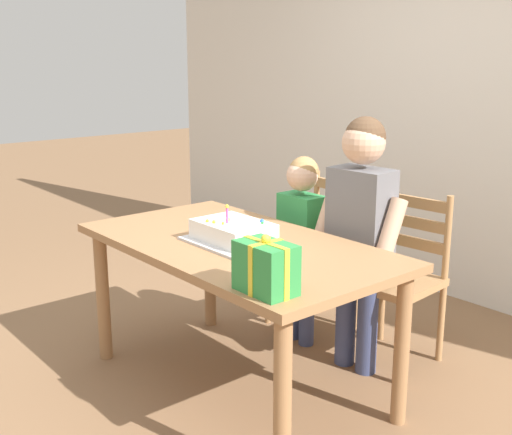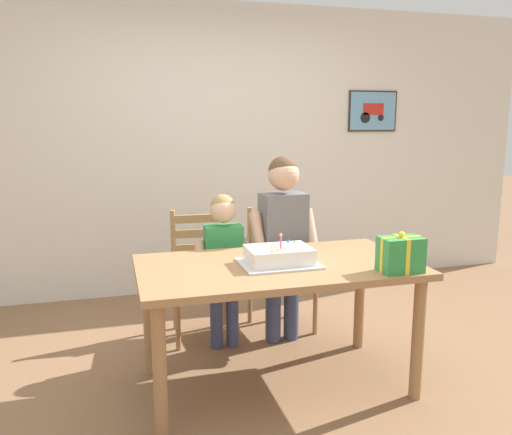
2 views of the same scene
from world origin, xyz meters
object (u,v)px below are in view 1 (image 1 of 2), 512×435
dining_table (237,261)px  birthday_cake (233,233)px  chair_left (318,252)px  child_older (360,220)px  child_younger (301,232)px  gift_box_red_large (266,268)px  chair_right (398,277)px

dining_table → birthday_cake: (0.00, -0.02, 0.14)m
chair_left → child_older: child_older is taller
dining_table → chair_left: chair_left is taller
child_younger → birthday_cake: bearing=-73.3°
gift_box_red_large → birthday_cake: bearing=152.4°
birthday_cake → gift_box_red_large: size_ratio=1.87×
chair_right → chair_left: bearing=180.0°
dining_table → child_older: bearing=68.5°
chair_left → child_younger: size_ratio=0.85×
dining_table → birthday_cake: birthday_cake is taller
chair_right → child_older: child_older is taller
gift_box_red_large → child_older: size_ratio=0.18×
chair_right → child_older: 0.43m
dining_table → child_younger: 0.63m
gift_box_red_large → child_older: child_older is taller
birthday_cake → child_younger: (-0.19, 0.63, -0.15)m
dining_table → chair_right: chair_right is taller
chair_left → child_older: bearing=-25.2°
dining_table → chair_left: 0.93m
gift_box_red_large → chair_right: 1.29m
gift_box_red_large → child_younger: size_ratio=0.22×
child_younger → dining_table: bearing=-72.8°
dining_table → chair_left: bearing=109.3°
birthday_cake → child_younger: child_younger is taller
birthday_cake → child_older: 0.67m
chair_left → child_younger: (0.11, -0.25, 0.19)m
chair_right → child_younger: child_younger is taller
dining_table → gift_box_red_large: bearing=-29.2°
chair_left → child_older: 0.69m
chair_left → gift_box_red_large: bearing=-53.1°
child_older → child_younger: size_ratio=1.23×
dining_table → chair_right: (0.30, 0.86, -0.19)m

